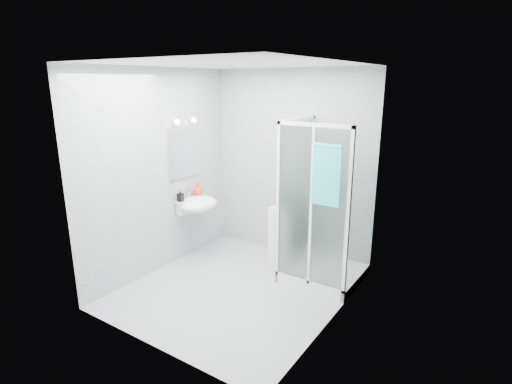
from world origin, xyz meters
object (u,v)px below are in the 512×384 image
Objects in this scene: wall_basin at (197,204)px; storage_cabinet at (284,234)px; shampoo_bottle_a at (279,198)px; soap_dispenser_black at (180,196)px; hand_towel at (327,174)px; shampoo_bottle_b at (290,200)px; soap_dispenser_orange at (198,189)px; shower_enclosure at (316,246)px.

wall_basin is 1.27m from storage_cabinet.
soap_dispenser_black reaches higher than shampoo_bottle_a.
wall_basin is 0.72× the size of storage_cabinet.
hand_towel is (0.88, -0.69, 1.10)m from storage_cabinet.
shampoo_bottle_b is at bearing 139.02° from hand_towel.
wall_basin is at bearing -54.64° from soap_dispenser_orange.
shampoo_bottle_a is at bearing 19.21° from soap_dispenser_orange.
soap_dispenser_orange reaches higher than shampoo_bottle_b.
shower_enclosure is at bearing 10.81° from wall_basin.
soap_dispenser_orange is at bearing 172.94° from hand_towel.
hand_towel is at bearing -34.27° from shampoo_bottle_a.
storage_cabinet is 0.52m from shampoo_bottle_a.
hand_towel is 3.10× the size of shampoo_bottle_b.
shampoo_bottle_a reaches higher than shampoo_bottle_b.
soap_dispenser_orange reaches higher than soap_dispenser_black.
storage_cabinet is 1.36m from soap_dispenser_orange.
shampoo_bottle_a is at bearing 29.28° from wall_basin.
soap_dispenser_orange reaches higher than storage_cabinet.
wall_basin is 0.84× the size of hand_towel.
hand_towel is at bearing -40.98° from shampoo_bottle_b.
hand_towel is 4.08× the size of soap_dispenser_black.
wall_basin is at bearing -150.77° from shampoo_bottle_b.
shampoo_bottle_a is 1.31× the size of soap_dispenser_orange.
wall_basin is 1.14m from shampoo_bottle_a.
soap_dispenser_orange is (-2.04, 0.25, -0.53)m from hand_towel.
soap_dispenser_orange is 0.36m from soap_dispenser_black.
shower_enclosure is at bearing 123.70° from hand_towel.
wall_basin is (-1.66, -0.32, 0.35)m from shower_enclosure.
soap_dispenser_orange reaches higher than wall_basin.
soap_dispenser_orange is at bearing -175.23° from shower_enclosure.
shampoo_bottle_a is at bearing 33.78° from soap_dispenser_black.
shampoo_bottle_b is (0.12, 0.07, -0.02)m from shampoo_bottle_a.
soap_dispenser_orange is (-1.16, -0.43, 0.57)m from storage_cabinet.
soap_dispenser_orange is at bearing -160.79° from shampoo_bottle_a.
shampoo_bottle_a is 1.34m from soap_dispenser_black.
wall_basin is at bearing -146.58° from storage_cabinet.
soap_dispenser_black is (-1.78, -0.51, 0.50)m from shower_enclosure.
wall_basin reaches higher than shampoo_bottle_b.
wall_basin is 2.27× the size of shampoo_bottle_a.
hand_towel reaches higher than shampoo_bottle_b.
storage_cabinet is 0.50m from shampoo_bottle_b.
storage_cabinet is at bearing 20.49° from soap_dispenser_orange.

